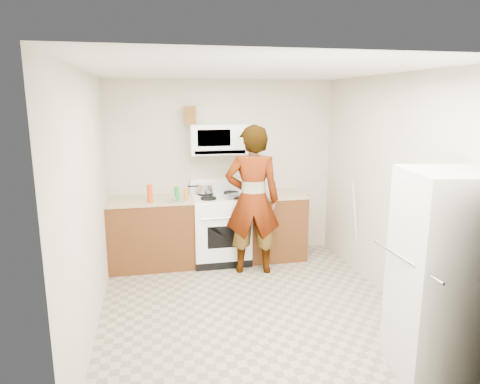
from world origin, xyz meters
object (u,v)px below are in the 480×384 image
object	(u,v)px
fridge	(445,277)
microwave	(218,139)
gas_range	(220,227)
saucepan	(205,189)
person	(253,200)
kettle	(269,184)

from	to	relation	value
fridge	microwave	bearing A→B (deg)	123.62
gas_range	saucepan	world-z (taller)	gas_range
microwave	person	distance (m)	1.00
gas_range	kettle	size ratio (longest dim) A/B	5.87
fridge	saucepan	size ratio (longest dim) A/B	7.80
kettle	saucepan	xyz separation A→B (m)	(-0.95, -0.06, -0.02)
person	kettle	world-z (taller)	person
gas_range	microwave	xyz separation A→B (m)	(0.00, 0.13, 1.21)
gas_range	kettle	distance (m)	0.96
fridge	person	bearing A→B (deg)	121.84
person	gas_range	bearing A→B (deg)	-41.80
fridge	kettle	bearing A→B (deg)	110.15
person	fridge	xyz separation A→B (m)	(0.99, -2.42, -0.11)
microwave	person	bearing A→B (deg)	-59.06
gas_range	person	distance (m)	0.74
microwave	saucepan	size ratio (longest dim) A/B	3.49
gas_range	kettle	world-z (taller)	gas_range
fridge	saucepan	world-z (taller)	fridge
gas_range	person	bearing A→B (deg)	-52.47
fridge	gas_range	bearing A→B (deg)	124.56
microwave	person	size ratio (longest dim) A/B	0.39
saucepan	microwave	bearing A→B (deg)	-8.71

